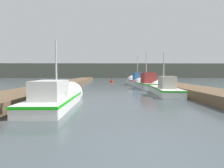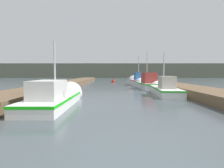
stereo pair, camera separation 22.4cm
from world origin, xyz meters
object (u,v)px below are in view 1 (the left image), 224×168
(fishing_boat_2, at_px, (146,83))
(mooring_piling_0, at_px, (37,93))
(fishing_boat_0, at_px, (59,97))
(fishing_boat_3, at_px, (137,81))
(fishing_boat_1, at_px, (163,88))
(mooring_piling_1, at_px, (168,86))
(channel_buoy, at_px, (112,81))

(fishing_boat_2, distance_m, mooring_piling_0, 11.03)
(fishing_boat_2, height_order, mooring_piling_0, fishing_boat_2)
(fishing_boat_0, bearing_deg, mooring_piling_0, 153.52)
(fishing_boat_2, height_order, fishing_boat_3, fishing_boat_2)
(fishing_boat_1, relative_size, fishing_boat_3, 1.22)
(fishing_boat_3, bearing_deg, fishing_boat_2, -93.65)
(mooring_piling_1, bearing_deg, fishing_boat_3, 98.26)
(fishing_boat_1, xyz_separation_m, fishing_boat_3, (-0.48, 9.32, 0.10))
(channel_buoy, bearing_deg, fishing_boat_1, -77.49)
(fishing_boat_1, height_order, mooring_piling_1, fishing_boat_1)
(fishing_boat_0, relative_size, channel_buoy, 5.30)
(fishing_boat_3, relative_size, mooring_piling_1, 5.16)
(fishing_boat_3, distance_m, mooring_piling_1, 8.43)
(fishing_boat_1, distance_m, fishing_boat_3, 9.33)
(fishing_boat_3, bearing_deg, fishing_boat_0, -118.83)
(fishing_boat_0, height_order, mooring_piling_1, fishing_boat_0)
(fishing_boat_1, height_order, channel_buoy, fishing_boat_1)
(fishing_boat_2, height_order, mooring_piling_1, fishing_boat_2)
(fishing_boat_2, relative_size, mooring_piling_1, 5.11)
(fishing_boat_0, distance_m, mooring_piling_0, 1.51)
(fishing_boat_1, distance_m, mooring_piling_1, 1.22)
(mooring_piling_1, relative_size, channel_buoy, 0.90)
(fishing_boat_2, distance_m, channel_buoy, 12.22)
(fishing_boat_0, distance_m, fishing_boat_1, 7.80)
(fishing_boat_1, distance_m, channel_buoy, 16.60)
(mooring_piling_0, xyz_separation_m, channel_buoy, (4.23, 19.89, -0.32))
(channel_buoy, bearing_deg, fishing_boat_2, -74.61)
(fishing_boat_2, relative_size, fishing_boat_3, 0.99)
(fishing_boat_2, xyz_separation_m, mooring_piling_1, (1.08, -3.44, -0.02))
(fishing_boat_0, height_order, fishing_boat_2, fishing_boat_2)
(fishing_boat_0, xyz_separation_m, fishing_boat_2, (6.12, 8.77, 0.14))
(fishing_boat_3, distance_m, mooring_piling_0, 14.93)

